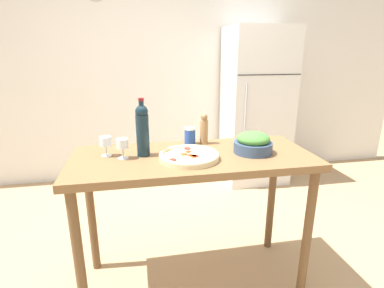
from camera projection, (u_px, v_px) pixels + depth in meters
ground_plane at (193, 279)px, 2.11m from camera, size 14.00×14.00×0.00m
wall_back at (161, 72)px, 3.58m from camera, size 6.40×0.08×2.60m
refrigerator at (256, 107)px, 3.55m from camera, size 0.72×0.65×1.81m
prep_counter at (193, 173)px, 1.87m from camera, size 1.47×0.63×0.93m
wine_bottle at (142, 129)px, 1.78m from camera, size 0.08×0.08×0.35m
wine_glass_near at (122, 145)px, 1.75m from camera, size 0.07×0.07×0.12m
wine_glass_far at (106, 142)px, 1.79m from camera, size 0.07×0.07×0.12m
pepper_mill at (204, 129)px, 2.03m from camera, size 0.05×0.05×0.21m
salad_bowl at (253, 143)px, 1.86m from camera, size 0.24×0.24×0.13m
homemade_pizza at (189, 156)px, 1.76m from camera, size 0.36×0.36×0.04m
salt_canister at (190, 136)px, 2.03m from camera, size 0.07×0.07×0.11m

